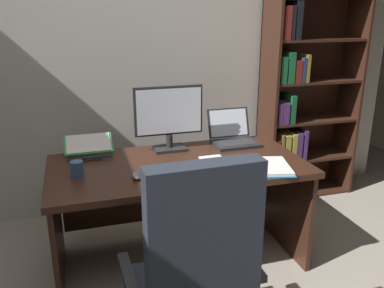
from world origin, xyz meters
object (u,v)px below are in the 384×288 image
pen (218,160)px  coffee_mug (77,169)px  keyboard (187,171)px  notepad (215,161)px  computer_mouse (138,176)px  desk (176,186)px  bookshelf (301,81)px  open_binder (257,167)px  office_chair (196,288)px  laptop (233,136)px  monitor (169,118)px  reading_stand_with_book (89,146)px

pen → coffee_mug: 0.87m
keyboard → pen: keyboard is taller
notepad → computer_mouse: bearing=-166.1°
desk → pen: pen is taller
pen → bookshelf: bearing=37.0°
keyboard → bookshelf: bearing=35.5°
desk → open_binder: size_ratio=3.42×
desk → pen: (0.25, -0.12, 0.20)m
open_binder → coffee_mug: size_ratio=4.98×
office_chair → laptop: office_chair is taller
laptop → computer_mouse: 0.91m
office_chair → computer_mouse: bearing=98.8°
office_chair → coffee_mug: size_ratio=11.56×
desk → monitor: monitor is taller
office_chair → monitor: 1.28m
laptop → computer_mouse: (-0.78, -0.46, -0.03)m
reading_stand_with_book → open_binder: 1.13m
office_chair → reading_stand_with_book: (-0.38, 1.23, 0.31)m
desk → monitor: 0.46m
monitor → office_chair: bearing=-98.2°
bookshelf → pen: (-1.06, -0.80, -0.33)m
open_binder → pen: 0.26m
monitor → open_binder: monitor is taller
laptop → notepad: laptop is taller
bookshelf → reading_stand_with_book: size_ratio=6.69×
reading_stand_with_book → office_chair: bearing=-73.0°
desk → laptop: 0.59m
office_chair → pen: bearing=62.6°
office_chair → pen: (0.41, 0.84, 0.26)m
notepad → pen: size_ratio=1.50×
pen → coffee_mug: (-0.87, 0.01, 0.03)m
desk → notepad: 0.33m
reading_stand_with_book → notepad: size_ratio=1.51×
bookshelf → reading_stand_with_book: 1.92m
keyboard → computer_mouse: size_ratio=4.04×
bookshelf → computer_mouse: 1.88m
open_binder → reading_stand_with_book: bearing=163.9°
bookshelf → pen: bookshelf is taller
office_chair → computer_mouse: 0.78m
reading_stand_with_book → keyboard: bearing=-43.3°
monitor → pen: 0.46m
laptop → keyboard: size_ratio=0.77×
bookshelf → desk: bearing=-152.8°
bookshelf → open_binder: bearing=-131.7°
desk → pen: size_ratio=11.59×
computer_mouse → reading_stand_with_book: reading_stand_with_book is taller
computer_mouse → laptop: bearing=30.5°
laptop → pen: laptop is taller
bookshelf → notepad: bearing=-143.6°
bookshelf → computer_mouse: bearing=-149.9°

